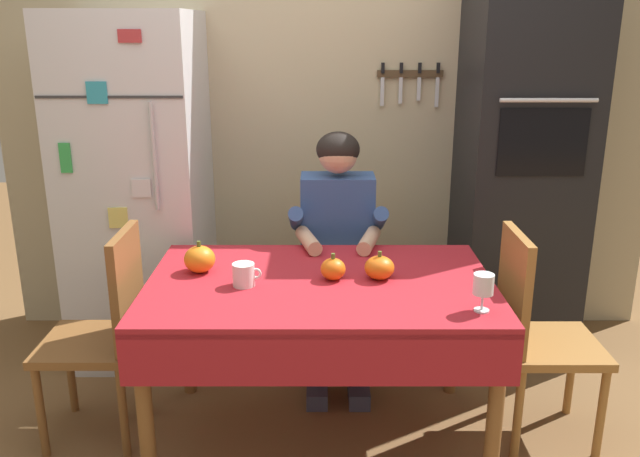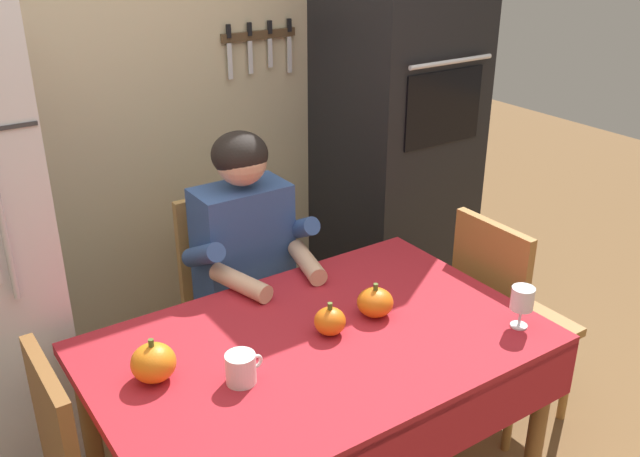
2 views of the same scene
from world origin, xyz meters
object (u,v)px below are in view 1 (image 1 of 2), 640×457
dining_table (323,302)px  chair_behind_person (339,267)px  chair_right_side (538,329)px  pumpkin_large (336,269)px  wine_glass (487,286)px  refrigerator (142,191)px  pumpkin_medium (383,268)px  coffee_mug (247,275)px  pumpkin_small (203,259)px  seated_person (341,237)px  wall_oven (525,161)px  chair_left_side (110,326)px

dining_table → chair_behind_person: size_ratio=1.51×
chair_right_side → pumpkin_large: bearing=-178.8°
chair_right_side → wine_glass: bearing=-133.9°
refrigerator → wine_glass: 1.92m
chair_right_side → pumpkin_medium: 0.72m
coffee_mug → pumpkin_small: (-0.20, 0.15, 0.01)m
refrigerator → pumpkin_small: bearing=-59.6°
seated_person → pumpkin_medium: 0.58m
pumpkin_medium → wall_oven: bearing=47.4°
dining_table → chair_left_side: (-0.90, 0.07, -0.14)m
wall_oven → dining_table: wall_oven is taller
chair_right_side → wine_glass: 0.56m
coffee_mug → pumpkin_medium: pumpkin_medium is taller
wall_oven → pumpkin_large: (-1.00, -0.89, -0.27)m
refrigerator → seated_person: size_ratio=1.45×
chair_left_side → wall_oven: bearing=23.6°
wall_oven → chair_behind_person: wall_oven is taller
pumpkin_small → chair_left_side: bearing=-172.9°
wall_oven → coffee_mug: 1.67m
pumpkin_large → pumpkin_medium: (0.19, 0.01, 0.00)m
seated_person → chair_left_side: seated_person is taller
chair_behind_person → chair_left_side: (-0.99, -0.72, 0.00)m
refrigerator → chair_behind_person: 1.11m
refrigerator → chair_behind_person: size_ratio=1.94×
wine_glass → pumpkin_medium: (-0.34, 0.32, -0.05)m
chair_behind_person → wine_glass: chair_behind_person is taller
wall_oven → chair_left_side: 2.20m
pumpkin_large → dining_table: bearing=-146.6°
wall_oven → pumpkin_medium: size_ratio=17.24×
dining_table → seated_person: size_ratio=1.12×
seated_person → chair_right_side: (0.81, -0.55, -0.23)m
chair_right_side → pumpkin_medium: size_ratio=7.64×
chair_right_side → coffee_mug: 1.24m
seated_person → chair_right_side: bearing=-34.1°
chair_behind_person → wine_glass: 1.22m
chair_right_side → pumpkin_large: (-0.85, -0.02, 0.27)m
refrigerator → pumpkin_large: (1.00, -0.85, -0.12)m
refrigerator → pumpkin_large: refrigerator is taller
seated_person → chair_left_side: 1.14m
coffee_mug → wall_oven: bearing=35.2°
pumpkin_medium → pumpkin_small: bearing=174.1°
chair_left_side → chair_right_side: (1.80, -0.02, 0.00)m
chair_behind_person → coffee_mug: bearing=-115.2°
wall_oven → coffee_mug: (-1.35, -0.95, -0.26)m
dining_table → chair_behind_person: (0.09, 0.79, -0.14)m
chair_left_side → pumpkin_small: size_ratio=6.88×
wall_oven → wine_glass: wall_oven is taller
pumpkin_medium → pumpkin_small: 0.75m
pumpkin_small → seated_person: bearing=39.4°
coffee_mug → seated_person: bearing=58.6°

